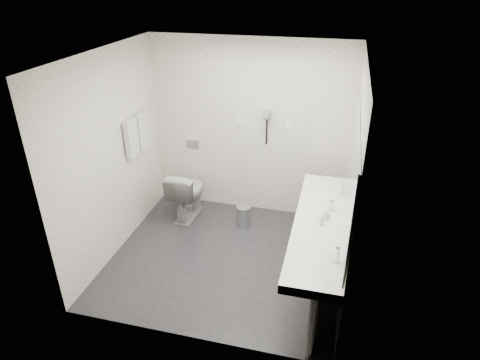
# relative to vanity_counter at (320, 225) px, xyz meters

# --- Properties ---
(floor) EXTENTS (2.80, 2.80, 0.00)m
(floor) POSITION_rel_vanity_counter_xyz_m (-1.12, 0.20, -0.80)
(floor) COLOR #26262A
(floor) RESTS_ON ground
(ceiling) EXTENTS (2.80, 2.80, 0.00)m
(ceiling) POSITION_rel_vanity_counter_xyz_m (-1.12, 0.20, 1.70)
(ceiling) COLOR white
(ceiling) RESTS_ON wall_back
(wall_back) EXTENTS (2.80, 0.00, 2.80)m
(wall_back) POSITION_rel_vanity_counter_xyz_m (-1.12, 1.50, 0.45)
(wall_back) COLOR silver
(wall_back) RESTS_ON floor
(wall_front) EXTENTS (2.80, 0.00, 2.80)m
(wall_front) POSITION_rel_vanity_counter_xyz_m (-1.12, -1.10, 0.45)
(wall_front) COLOR silver
(wall_front) RESTS_ON floor
(wall_left) EXTENTS (0.00, 2.60, 2.60)m
(wall_left) POSITION_rel_vanity_counter_xyz_m (-2.52, 0.20, 0.45)
(wall_left) COLOR silver
(wall_left) RESTS_ON floor
(wall_right) EXTENTS (0.00, 2.60, 2.60)m
(wall_right) POSITION_rel_vanity_counter_xyz_m (0.27, 0.20, 0.45)
(wall_right) COLOR silver
(wall_right) RESTS_ON floor
(vanity_counter) EXTENTS (0.55, 2.20, 0.10)m
(vanity_counter) POSITION_rel_vanity_counter_xyz_m (0.00, 0.00, 0.00)
(vanity_counter) COLOR white
(vanity_counter) RESTS_ON floor
(vanity_panel) EXTENTS (0.03, 2.15, 0.75)m
(vanity_panel) POSITION_rel_vanity_counter_xyz_m (0.02, 0.00, -0.42)
(vanity_panel) COLOR gray
(vanity_panel) RESTS_ON floor
(vanity_post_near) EXTENTS (0.06, 0.06, 0.75)m
(vanity_post_near) POSITION_rel_vanity_counter_xyz_m (0.05, -1.04, -0.42)
(vanity_post_near) COLOR silver
(vanity_post_near) RESTS_ON floor
(vanity_post_far) EXTENTS (0.06, 0.06, 0.75)m
(vanity_post_far) POSITION_rel_vanity_counter_xyz_m (0.05, 1.04, -0.42)
(vanity_post_far) COLOR silver
(vanity_post_far) RESTS_ON floor
(mirror) EXTENTS (0.02, 2.20, 1.05)m
(mirror) POSITION_rel_vanity_counter_xyz_m (0.26, 0.00, 0.65)
(mirror) COLOR #B2BCC6
(mirror) RESTS_ON wall_right
(basin_near) EXTENTS (0.40, 0.31, 0.05)m
(basin_near) POSITION_rel_vanity_counter_xyz_m (0.00, -0.65, 0.04)
(basin_near) COLOR white
(basin_near) RESTS_ON vanity_counter
(basin_far) EXTENTS (0.40, 0.31, 0.05)m
(basin_far) POSITION_rel_vanity_counter_xyz_m (0.00, 0.65, 0.04)
(basin_far) COLOR white
(basin_far) RESTS_ON vanity_counter
(faucet_near) EXTENTS (0.04, 0.04, 0.15)m
(faucet_near) POSITION_rel_vanity_counter_xyz_m (0.19, -0.65, 0.12)
(faucet_near) COLOR silver
(faucet_near) RESTS_ON vanity_counter
(faucet_far) EXTENTS (0.04, 0.04, 0.15)m
(faucet_far) POSITION_rel_vanity_counter_xyz_m (0.19, 0.65, 0.12)
(faucet_far) COLOR silver
(faucet_far) RESTS_ON vanity_counter
(soap_bottle_a) EXTENTS (0.07, 0.07, 0.12)m
(soap_bottle_a) POSITION_rel_vanity_counter_xyz_m (0.06, 0.05, 0.11)
(soap_bottle_a) COLOR beige
(soap_bottle_a) RESTS_ON vanity_counter
(soap_bottle_c) EXTENTS (0.05, 0.05, 0.12)m
(soap_bottle_c) POSITION_rel_vanity_counter_xyz_m (0.01, -0.07, 0.11)
(soap_bottle_c) COLOR beige
(soap_bottle_c) RESTS_ON vanity_counter
(glass_left) EXTENTS (0.08, 0.08, 0.11)m
(glass_left) POSITION_rel_vanity_counter_xyz_m (0.10, 0.27, 0.11)
(glass_left) COLOR silver
(glass_left) RESTS_ON vanity_counter
(toilet) EXTENTS (0.44, 0.74, 0.73)m
(toilet) POSITION_rel_vanity_counter_xyz_m (-1.94, 1.06, -0.44)
(toilet) COLOR white
(toilet) RESTS_ON floor
(flush_plate) EXTENTS (0.18, 0.02, 0.12)m
(flush_plate) POSITION_rel_vanity_counter_xyz_m (-1.98, 1.49, 0.15)
(flush_plate) COLOR #B2B5BA
(flush_plate) RESTS_ON wall_back
(pedal_bin) EXTENTS (0.21, 0.21, 0.28)m
(pedal_bin) POSITION_rel_vanity_counter_xyz_m (-1.08, 0.99, -0.66)
(pedal_bin) COLOR #B2B5BA
(pedal_bin) RESTS_ON floor
(bin_lid) EXTENTS (0.20, 0.20, 0.02)m
(bin_lid) POSITION_rel_vanity_counter_xyz_m (-1.08, 0.99, -0.51)
(bin_lid) COLOR #B2B5BA
(bin_lid) RESTS_ON pedal_bin
(towel_rail) EXTENTS (0.02, 0.62, 0.02)m
(towel_rail) POSITION_rel_vanity_counter_xyz_m (-2.47, 0.75, 0.75)
(towel_rail) COLOR silver
(towel_rail) RESTS_ON wall_left
(towel_near) EXTENTS (0.07, 0.24, 0.48)m
(towel_near) POSITION_rel_vanity_counter_xyz_m (-2.46, 0.61, 0.53)
(towel_near) COLOR silver
(towel_near) RESTS_ON towel_rail
(towel_far) EXTENTS (0.07, 0.24, 0.48)m
(towel_far) POSITION_rel_vanity_counter_xyz_m (-2.46, 0.89, 0.53)
(towel_far) COLOR silver
(towel_far) RESTS_ON towel_rail
(dryer_cradle) EXTENTS (0.10, 0.04, 0.14)m
(dryer_cradle) POSITION_rel_vanity_counter_xyz_m (-0.88, 1.47, 0.70)
(dryer_cradle) COLOR gray
(dryer_cradle) RESTS_ON wall_back
(dryer_barrel) EXTENTS (0.08, 0.14, 0.08)m
(dryer_barrel) POSITION_rel_vanity_counter_xyz_m (-0.88, 1.40, 0.73)
(dryer_barrel) COLOR gray
(dryer_barrel) RESTS_ON dryer_cradle
(dryer_cord) EXTENTS (0.02, 0.02, 0.35)m
(dryer_cord) POSITION_rel_vanity_counter_xyz_m (-0.88, 1.46, 0.45)
(dryer_cord) COLOR black
(dryer_cord) RESTS_ON dryer_cradle
(switch_plate_a) EXTENTS (0.09, 0.02, 0.09)m
(switch_plate_a) POSITION_rel_vanity_counter_xyz_m (-1.27, 1.49, 0.55)
(switch_plate_a) COLOR white
(switch_plate_a) RESTS_ON wall_back
(switch_plate_b) EXTENTS (0.09, 0.02, 0.09)m
(switch_plate_b) POSITION_rel_vanity_counter_xyz_m (-0.57, 1.49, 0.55)
(switch_plate_b) COLOR white
(switch_plate_b) RESTS_ON wall_back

